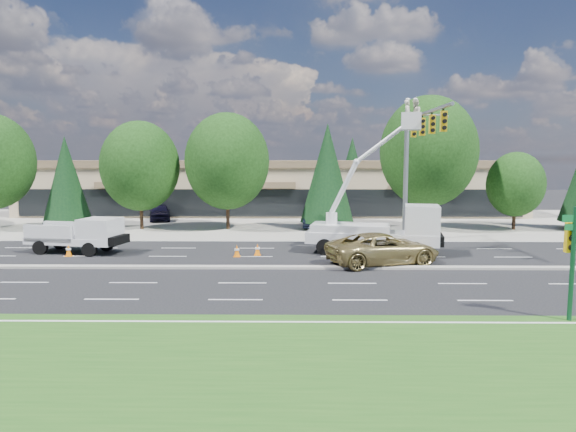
{
  "coord_description": "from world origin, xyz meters",
  "views": [
    {
      "loc": [
        2.36,
        -26.06,
        5.61
      ],
      "look_at": [
        2.01,
        3.01,
        2.4
      ],
      "focal_mm": 32.0,
      "sensor_mm": 36.0,
      "label": 1
    }
  ],
  "objects_px": {
    "utility_pickup": "(81,239)",
    "minivan": "(383,249)",
    "signal_mast": "(414,152)",
    "bucket_truck": "(384,222)",
    "street_sign_pole": "(572,251)"
  },
  "relations": [
    {
      "from": "signal_mast",
      "to": "utility_pickup",
      "type": "distance_m",
      "value": 21.35
    },
    {
      "from": "signal_mast",
      "to": "bucket_truck",
      "type": "relative_size",
      "value": 1.11
    },
    {
      "from": "signal_mast",
      "to": "utility_pickup",
      "type": "height_order",
      "value": "signal_mast"
    },
    {
      "from": "utility_pickup",
      "to": "bucket_truck",
      "type": "relative_size",
      "value": 0.64
    },
    {
      "from": "utility_pickup",
      "to": "bucket_truck",
      "type": "distance_m",
      "value": 18.22
    },
    {
      "from": "signal_mast",
      "to": "bucket_truck",
      "type": "height_order",
      "value": "bucket_truck"
    },
    {
      "from": "utility_pickup",
      "to": "bucket_truck",
      "type": "height_order",
      "value": "bucket_truck"
    },
    {
      "from": "minivan",
      "to": "street_sign_pole",
      "type": "bearing_deg",
      "value": -171.15
    },
    {
      "from": "signal_mast",
      "to": "bucket_truck",
      "type": "bearing_deg",
      "value": -129.81
    },
    {
      "from": "utility_pickup",
      "to": "minivan",
      "type": "xyz_separation_m",
      "value": [
        17.63,
        -3.11,
        -0.03
      ]
    },
    {
      "from": "signal_mast",
      "to": "street_sign_pole",
      "type": "height_order",
      "value": "signal_mast"
    },
    {
      "from": "signal_mast",
      "to": "minivan",
      "type": "bearing_deg",
      "value": -116.25
    },
    {
      "from": "bucket_truck",
      "to": "minivan",
      "type": "relative_size",
      "value": 1.5
    },
    {
      "from": "minivan",
      "to": "utility_pickup",
      "type": "bearing_deg",
      "value": 61.94
    },
    {
      "from": "utility_pickup",
      "to": "bucket_truck",
      "type": "bearing_deg",
      "value": 11.08
    }
  ]
}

